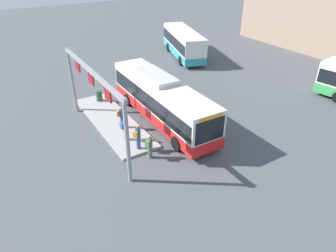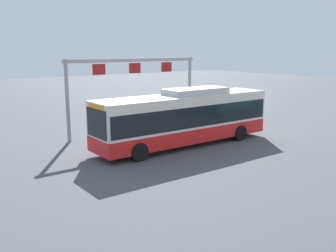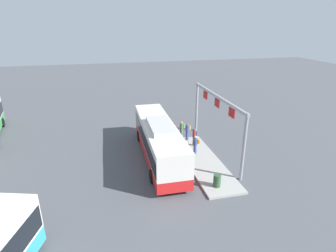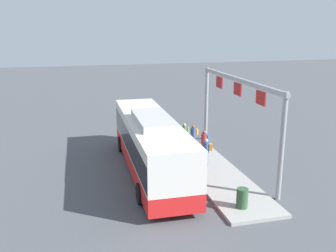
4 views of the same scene
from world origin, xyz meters
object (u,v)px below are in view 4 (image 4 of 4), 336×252
(person_boarding, at_px, (185,134))
(trash_bin, at_px, (242,198))
(person_waiting_far, at_px, (206,152))
(bus_main, at_px, (150,142))
(person_waiting_near, at_px, (193,136))
(person_waiting_mid, at_px, (204,143))

(person_boarding, xyz_separation_m, trash_bin, (-9.35, 0.15, -0.28))
(person_waiting_far, bearing_deg, bus_main, 9.85)
(person_boarding, bearing_deg, person_waiting_far, 60.04)
(person_waiting_far, bearing_deg, person_waiting_near, -79.37)
(bus_main, height_order, person_boarding, bus_main)
(bus_main, distance_m, person_waiting_mid, 4.00)
(person_boarding, bearing_deg, person_waiting_near, 73.03)
(person_boarding, height_order, person_waiting_mid, person_waiting_mid)
(bus_main, height_order, person_waiting_near, bus_main)
(person_waiting_near, bearing_deg, person_waiting_far, 55.51)
(bus_main, xyz_separation_m, person_boarding, (3.90, -3.17, -0.92))
(person_waiting_near, relative_size, person_waiting_far, 1.00)
(person_boarding, relative_size, person_waiting_far, 1.00)
(person_waiting_near, distance_m, person_waiting_far, 3.10)
(trash_bin, bearing_deg, person_waiting_far, -2.05)
(bus_main, xyz_separation_m, person_waiting_far, (-0.28, -3.20, -0.76))
(person_boarding, height_order, trash_bin, person_boarding)
(person_waiting_near, height_order, trash_bin, person_waiting_near)
(person_waiting_near, relative_size, person_waiting_mid, 1.00)
(person_waiting_mid, height_order, trash_bin, person_waiting_mid)
(bus_main, xyz_separation_m, person_waiting_mid, (1.40, -3.67, -0.76))
(bus_main, bearing_deg, person_boarding, -38.30)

